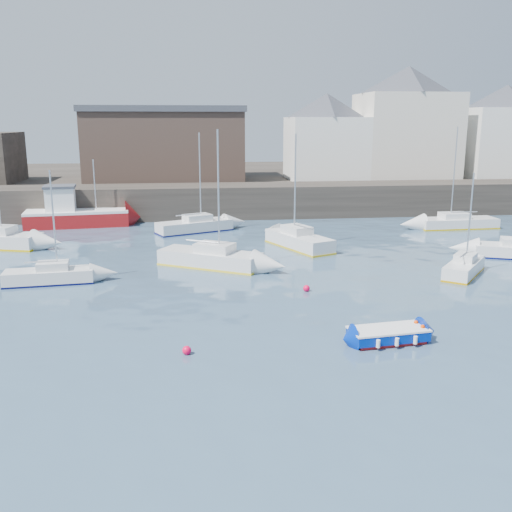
{
  "coord_description": "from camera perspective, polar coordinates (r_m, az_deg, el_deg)",
  "views": [
    {
      "loc": [
        -3.68,
        -19.04,
        8.92
      ],
      "look_at": [
        0.0,
        12.0,
        1.5
      ],
      "focal_mm": 40.0,
      "sensor_mm": 36.0,
      "label": 1
    }
  ],
  "objects": [
    {
      "name": "water",
      "position": [
        21.35,
        3.87,
        -11.38
      ],
      "size": [
        220.0,
        220.0,
        0.0
      ],
      "primitive_type": "plane",
      "color": "#2D4760",
      "rests_on": "ground"
    },
    {
      "name": "buoy_near",
      "position": [
        22.86,
        -6.93,
        -9.72
      ],
      "size": [
        0.36,
        0.36,
        0.36
      ],
      "primitive_type": "sphere",
      "color": "#FF053D",
      "rests_on": "ground"
    },
    {
      "name": "blue_dinghy",
      "position": [
        24.34,
        13.07,
        -7.64
      ],
      "size": [
        3.38,
        1.91,
        0.62
      ],
      "color": "maroon",
      "rests_on": "ground"
    },
    {
      "name": "sailboat_b",
      "position": [
        35.82,
        -4.55,
        -0.2
      ],
      "size": [
        6.73,
        5.12,
        8.45
      ],
      "color": "silver",
      "rests_on": "ground"
    },
    {
      "name": "warehouse",
      "position": [
        62.13,
        -9.07,
        11.07
      ],
      "size": [
        16.4,
        10.4,
        7.6
      ],
      "color": "#3D2D26",
      "rests_on": "land_strip"
    },
    {
      "name": "sailboat_g",
      "position": [
        51.67,
        19.46,
        3.19
      ],
      "size": [
        6.76,
        2.37,
        8.47
      ],
      "color": "silver",
      "rests_on": "ground"
    },
    {
      "name": "sailboat_c",
      "position": [
        36.01,
        20.09,
        -1.07
      ],
      "size": [
        4.03,
        4.45,
        6.0
      ],
      "color": "silver",
      "rests_on": "ground"
    },
    {
      "name": "bldg_east_d",
      "position": [
        62.32,
        7.01,
        11.83
      ],
      "size": [
        11.14,
        11.14,
        8.95
      ],
      "color": "white",
      "rests_on": "land_strip"
    },
    {
      "name": "buoy_far",
      "position": [
        35.36,
        -3.56,
        -1.29
      ],
      "size": [
        0.39,
        0.39,
        0.39
      ],
      "primitive_type": "sphere",
      "color": "#FF053D",
      "rests_on": "ground"
    },
    {
      "name": "bldg_east_a",
      "position": [
        65.48,
        14.81,
        12.83
      ],
      "size": [
        13.36,
        13.36,
        11.8
      ],
      "color": "beige",
      "rests_on": "land_strip"
    },
    {
      "name": "sailboat_h",
      "position": [
        47.23,
        -6.15,
        3.03
      ],
      "size": [
        6.5,
        4.33,
        8.01
      ],
      "color": "silver",
      "rests_on": "ground"
    },
    {
      "name": "buoy_mid",
      "position": [
        30.81,
        5.06,
        -3.53
      ],
      "size": [
        0.36,
        0.36,
        0.36
      ],
      "primitive_type": "sphere",
      "color": "#FF053D",
      "rests_on": "ground"
    },
    {
      "name": "sailboat_a",
      "position": [
        34.12,
        -19.93,
        -1.85
      ],
      "size": [
        5.01,
        2.06,
        6.34
      ],
      "color": "silver",
      "rests_on": "ground"
    },
    {
      "name": "bldg_east_b",
      "position": [
        69.78,
        23.53,
        11.41
      ],
      "size": [
        11.88,
        11.88,
        9.95
      ],
      "color": "white",
      "rests_on": "land_strip"
    },
    {
      "name": "quay_wall",
      "position": [
        54.68,
        -2.86,
        5.54
      ],
      "size": [
        90.0,
        5.0,
        3.0
      ],
      "primitive_type": "cube",
      "color": "#28231E",
      "rests_on": "ground"
    },
    {
      "name": "land_strip",
      "position": [
        72.53,
        -3.85,
        7.37
      ],
      "size": [
        90.0,
        32.0,
        2.8
      ],
      "primitive_type": "cube",
      "color": "#28231E",
      "rests_on": "ground"
    },
    {
      "name": "fishing_boat",
      "position": [
        52.07,
        -17.76,
        4.08
      ],
      "size": [
        8.94,
        4.21,
        5.71
      ],
      "color": "maroon",
      "rests_on": "ground"
    },
    {
      "name": "sailboat_f",
      "position": [
        41.14,
        4.29,
        1.6
      ],
      "size": [
        4.29,
        6.48,
        8.06
      ],
      "color": "silver",
      "rests_on": "ground"
    }
  ]
}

